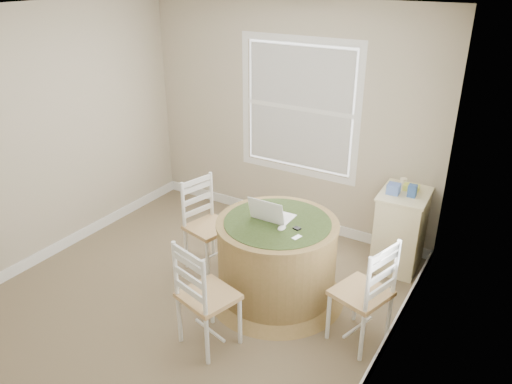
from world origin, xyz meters
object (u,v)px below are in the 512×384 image
Objects in this scene: chair_right at (361,293)px; laptop at (272,215)px; chair_near at (208,295)px; round_table at (277,256)px; chair_left at (209,227)px; corner_chest at (401,229)px.

chair_right is 2.72× the size of laptop.
round_table is at bearing -85.39° from chair_near.
chair_right is at bearing -131.96° from chair_near.
chair_near is (0.67, -0.94, 0.00)m from chair_left.
round_table is 0.87m from chair_near.
laptop is (0.08, 0.89, 0.36)m from chair_near.
chair_right is at bearing 167.22° from laptop.
laptop is 1.49m from corner_chest.
chair_left is at bearing -39.40° from chair_near.
laptop reaches higher than chair_right.
laptop reaches higher than chair_left.
chair_near is at bearing -40.08° from chair_right.
laptop is 0.42× the size of corner_chest.
laptop is at bearing 170.82° from round_table.
round_table is 1.41m from corner_chest.
chair_near is 1.13× the size of corner_chest.
round_table is 1.54× the size of corner_chest.
chair_near is 0.96m from laptop.
round_table is at bearing -81.86° from chair_left.
laptop is (-0.96, 0.21, 0.36)m from chair_right.
chair_left is at bearing -150.02° from corner_chest.
chair_left reaches higher than corner_chest.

